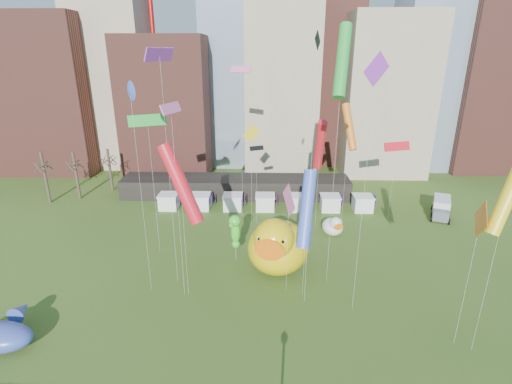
{
  "coord_description": "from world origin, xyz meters",
  "views": [
    {
      "loc": [
        0.98,
        -19.37,
        23.05
      ],
      "look_at": [
        0.22,
        10.93,
        12.0
      ],
      "focal_mm": 27.0,
      "sensor_mm": 36.0,
      "label": 1
    }
  ],
  "objects_px": {
    "big_duck": "(277,245)",
    "seahorse_green": "(235,229)",
    "whale_inflatable": "(0,335)",
    "small_duck": "(333,226)",
    "box_truck": "(441,207)",
    "seahorse_purple": "(307,236)"
  },
  "relations": [
    {
      "from": "seahorse_green",
      "to": "whale_inflatable",
      "type": "relative_size",
      "value": 0.77
    },
    {
      "from": "small_duck",
      "to": "seahorse_green",
      "type": "xyz_separation_m",
      "value": [
        -12.46,
        -6.83,
        2.67
      ]
    },
    {
      "from": "big_duck",
      "to": "seahorse_green",
      "type": "height_order",
      "value": "big_duck"
    },
    {
      "from": "seahorse_green",
      "to": "seahorse_purple",
      "type": "relative_size",
      "value": 1.13
    },
    {
      "from": "big_duck",
      "to": "whale_inflatable",
      "type": "distance_m",
      "value": 26.24
    },
    {
      "from": "whale_inflatable",
      "to": "box_truck",
      "type": "distance_m",
      "value": 55.82
    },
    {
      "from": "seahorse_green",
      "to": "whale_inflatable",
      "type": "bearing_deg",
      "value": -123.33
    },
    {
      "from": "big_duck",
      "to": "small_duck",
      "type": "height_order",
      "value": "big_duck"
    },
    {
      "from": "big_duck",
      "to": "seahorse_green",
      "type": "distance_m",
      "value": 5.42
    },
    {
      "from": "big_duck",
      "to": "whale_inflatable",
      "type": "bearing_deg",
      "value": -139.14
    },
    {
      "from": "box_truck",
      "to": "small_duck",
      "type": "bearing_deg",
      "value": -134.76
    },
    {
      "from": "big_duck",
      "to": "box_truck",
      "type": "distance_m",
      "value": 29.79
    },
    {
      "from": "small_duck",
      "to": "whale_inflatable",
      "type": "height_order",
      "value": "small_duck"
    },
    {
      "from": "seahorse_green",
      "to": "seahorse_purple",
      "type": "xyz_separation_m",
      "value": [
        8.17,
        -0.78,
        -0.4
      ]
    },
    {
      "from": "whale_inflatable",
      "to": "box_truck",
      "type": "bearing_deg",
      "value": 32.95
    },
    {
      "from": "seahorse_purple",
      "to": "whale_inflatable",
      "type": "relative_size",
      "value": 0.68
    },
    {
      "from": "seahorse_purple",
      "to": "whale_inflatable",
      "type": "bearing_deg",
      "value": -138.75
    },
    {
      "from": "big_duck",
      "to": "small_duck",
      "type": "bearing_deg",
      "value": 63.46
    },
    {
      "from": "seahorse_green",
      "to": "box_truck",
      "type": "xyz_separation_m",
      "value": [
        29.62,
        13.81,
        -2.65
      ]
    },
    {
      "from": "small_duck",
      "to": "box_truck",
      "type": "bearing_deg",
      "value": 9.12
    },
    {
      "from": "seahorse_green",
      "to": "big_duck",
      "type": "bearing_deg",
      "value": -9.58
    },
    {
      "from": "small_duck",
      "to": "seahorse_purple",
      "type": "xyz_separation_m",
      "value": [
        -4.29,
        -7.61,
        2.26
      ]
    }
  ]
}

